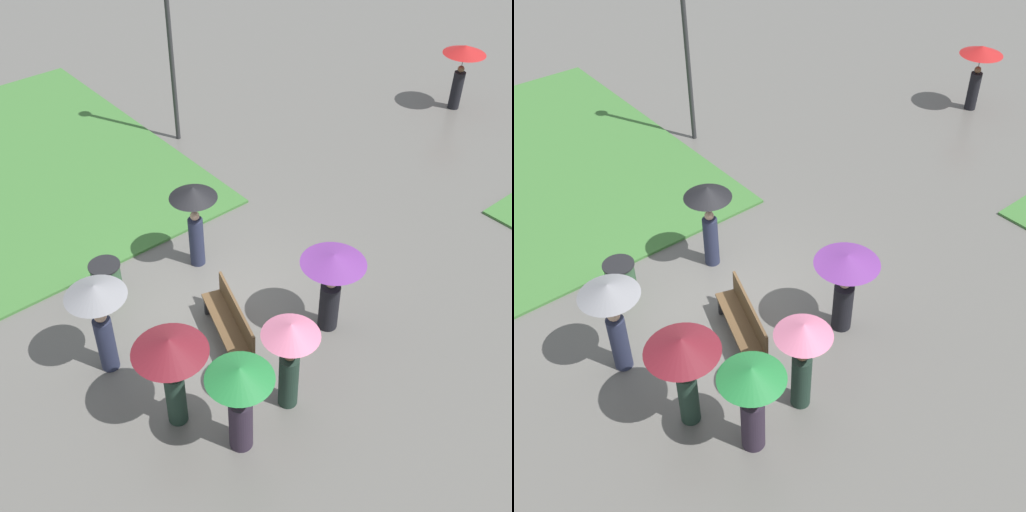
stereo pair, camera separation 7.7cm
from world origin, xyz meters
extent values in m
plane|color=#66635E|center=(0.00, 0.00, 0.00)|extent=(90.00, 90.00, 0.00)
cube|color=#427A38|center=(-6.91, -1.53, 0.03)|extent=(9.70, 8.17, 0.06)
cube|color=brown|center=(1.11, -0.50, 0.42)|extent=(1.83, 0.97, 0.05)
cube|color=brown|center=(1.17, -0.33, 0.68)|extent=(1.71, 0.62, 0.45)
cube|color=#232326|center=(0.35, -0.25, 0.20)|extent=(0.20, 0.38, 0.40)
cube|color=#232326|center=(1.86, -0.76, 0.20)|extent=(0.20, 0.38, 0.40)
cylinder|color=#2D2D30|center=(-5.62, 3.00, 2.18)|extent=(0.12, 0.12, 4.36)
cylinder|color=#335638|center=(-1.26, -1.61, 0.42)|extent=(0.57, 0.57, 0.85)
cylinder|color=black|center=(-1.26, -1.61, 0.86)|extent=(0.61, 0.61, 0.03)
cylinder|color=#282D47|center=(-1.04, 0.37, 0.56)|extent=(0.44, 0.44, 1.12)
sphere|color=tan|center=(-1.04, 0.37, 1.22)|extent=(0.19, 0.19, 0.19)
cylinder|color=#4C4C4F|center=(-1.04, 0.37, 1.49)|extent=(0.02, 0.02, 0.35)
cone|color=black|center=(-1.04, 0.37, 1.78)|extent=(0.96, 0.96, 0.24)
cylinder|color=#1E3328|center=(2.85, -0.57, 0.54)|extent=(0.37, 0.37, 1.08)
sphere|color=brown|center=(2.85, -0.57, 1.18)|extent=(0.20, 0.20, 0.20)
cylinder|color=#4C4C4F|center=(2.85, -0.57, 1.45)|extent=(0.02, 0.02, 0.35)
cone|color=pink|center=(2.85, -0.57, 1.75)|extent=(0.93, 0.93, 0.24)
cylinder|color=#1E3328|center=(1.96, -2.18, 0.54)|extent=(0.36, 0.36, 1.07)
sphere|color=tan|center=(1.96, -2.18, 1.18)|extent=(0.22, 0.22, 0.22)
cylinder|color=#4C4C4F|center=(1.96, -2.18, 1.47)|extent=(0.02, 0.02, 0.35)
cone|color=maroon|center=(1.96, -2.18, 1.78)|extent=(1.18, 1.18, 0.26)
cylinder|color=#282D47|center=(0.27, -2.47, 0.57)|extent=(0.42, 0.42, 1.15)
sphere|color=tan|center=(0.27, -2.47, 1.26)|extent=(0.22, 0.22, 0.22)
cylinder|color=#4C4C4F|center=(0.27, -2.47, 1.54)|extent=(0.02, 0.02, 0.35)
cone|color=gray|center=(0.27, -2.47, 1.83)|extent=(1.03, 1.03, 0.23)
cylinder|color=#2D2333|center=(2.98, -1.68, 0.51)|extent=(0.52, 0.52, 1.03)
sphere|color=tan|center=(2.98, -1.68, 1.14)|extent=(0.22, 0.22, 0.22)
cylinder|color=#4C4C4F|center=(2.98, -1.68, 1.42)|extent=(0.02, 0.02, 0.35)
cone|color=#237A38|center=(2.98, -1.68, 1.71)|extent=(1.03, 1.03, 0.23)
cylinder|color=black|center=(2.00, 1.19, 0.50)|extent=(0.51, 0.51, 0.99)
sphere|color=tan|center=(2.00, 1.19, 1.10)|extent=(0.21, 0.21, 0.21)
cylinder|color=#4C4C4F|center=(2.00, 1.19, 1.38)|extent=(0.02, 0.02, 0.35)
cone|color=#703389|center=(2.00, 1.19, 1.65)|extent=(1.18, 1.18, 0.19)
cylinder|color=black|center=(-1.95, 10.25, 0.55)|extent=(0.39, 0.39, 1.10)
sphere|color=brown|center=(-1.95, 10.25, 1.19)|extent=(0.19, 0.19, 0.19)
cylinder|color=#4C4C4F|center=(-1.95, 10.25, 1.46)|extent=(0.02, 0.02, 0.35)
cone|color=red|center=(-1.95, 10.25, 1.76)|extent=(1.20, 1.20, 0.24)
camera|label=1|loc=(7.65, -5.24, 8.84)|focal=45.00mm
camera|label=2|loc=(7.70, -5.18, 8.84)|focal=45.00mm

